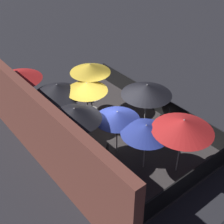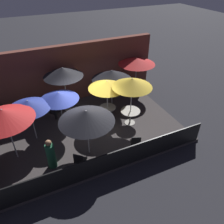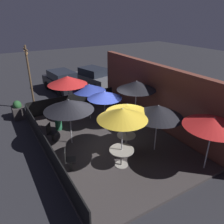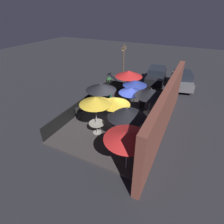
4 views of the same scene
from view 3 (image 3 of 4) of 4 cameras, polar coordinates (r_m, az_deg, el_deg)
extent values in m
plane|color=#26262B|center=(10.81, -1.34, -7.51)|extent=(60.00, 60.00, 0.00)
cube|color=#383333|center=(10.78, -1.35, -7.24)|extent=(8.73, 5.86, 0.12)
cube|color=brown|center=(11.77, 12.13, 3.79)|extent=(10.33, 0.36, 3.35)
cube|color=black|center=(9.65, -16.67, -8.84)|extent=(8.53, 0.05, 0.95)
cube|color=black|center=(14.08, -10.03, 2.73)|extent=(0.05, 5.66, 0.95)
cylinder|color=#B2B2B7|center=(9.49, 3.83, -4.00)|extent=(0.05, 0.05, 2.19)
cone|color=gold|center=(9.09, 3.99, 1.02)|extent=(1.83, 1.83, 0.38)
cylinder|color=#B2B2B7|center=(11.55, 6.18, 2.15)|extent=(0.05, 0.05, 2.49)
cone|color=black|center=(11.21, 6.42, 6.94)|extent=(2.02, 2.02, 0.46)
cylinder|color=#B2B2B7|center=(8.38, 2.60, -6.90)|extent=(0.05, 0.05, 2.50)
cone|color=gold|center=(7.89, 2.75, -0.46)|extent=(1.88, 1.88, 0.42)
cylinder|color=#B2B2B7|center=(11.36, -1.88, 0.58)|extent=(0.05, 0.05, 2.01)
cone|color=#283893|center=(11.05, -1.93, 4.52)|extent=(1.78, 1.78, 0.35)
cylinder|color=#B2B2B7|center=(9.58, 11.49, -4.24)|extent=(0.05, 0.05, 2.17)
cone|color=black|center=(9.22, 11.92, 0.28)|extent=(2.14, 2.14, 0.51)
cylinder|color=#B2B2B7|center=(9.05, 24.00, -7.67)|extent=(0.05, 0.05, 2.23)
cone|color=red|center=(8.63, 25.04, -2.40)|extent=(2.16, 2.16, 0.36)
cylinder|color=#B2B2B7|center=(12.37, -5.84, 2.66)|extent=(0.05, 0.05, 2.07)
cone|color=#283893|center=(12.09, -6.01, 6.38)|extent=(1.85, 1.85, 0.38)
cylinder|color=#B2B2B7|center=(10.09, -10.86, -2.62)|extent=(0.05, 0.05, 2.18)
cone|color=black|center=(9.73, -11.25, 1.83)|extent=(2.22, 2.22, 0.48)
cylinder|color=#B2B2B7|center=(12.81, -11.21, 3.95)|extent=(0.05, 0.05, 2.42)
cone|color=red|center=(12.51, -11.58, 8.13)|extent=(2.22, 2.22, 0.47)
cylinder|color=#9E998E|center=(10.05, 3.66, -9.43)|extent=(0.46, 0.46, 0.02)
cylinder|color=#9E998E|center=(9.87, 3.71, -7.85)|extent=(0.08, 0.08, 0.68)
cylinder|color=#9E998E|center=(9.68, 3.77, -6.07)|extent=(0.83, 0.83, 0.04)
cylinder|color=#9E998E|center=(12.07, 5.92, -3.27)|extent=(0.40, 0.40, 0.02)
cylinder|color=#9E998E|center=(11.92, 5.99, -1.83)|extent=(0.08, 0.08, 0.70)
cylinder|color=#9E998E|center=(11.76, 6.07, -0.22)|extent=(0.73, 0.73, 0.04)
cylinder|color=#9E998E|center=(9.09, 2.45, -13.58)|extent=(0.53, 0.53, 0.02)
cylinder|color=#9E998E|center=(8.88, 2.49, -11.85)|extent=(0.08, 0.08, 0.70)
cylinder|color=#9E998E|center=(8.67, 2.54, -9.88)|extent=(0.97, 0.97, 0.04)
cube|color=black|center=(8.87, -10.68, -13.43)|extent=(0.10, 0.10, 0.44)
cube|color=black|center=(8.73, -10.80, -12.18)|extent=(0.52, 0.52, 0.04)
cube|color=black|center=(8.60, -12.15, -10.95)|extent=(0.38, 0.18, 0.44)
cube|color=black|center=(10.82, -15.12, -6.36)|extent=(0.11, 0.11, 0.43)
cube|color=black|center=(10.71, -15.25, -5.29)|extent=(0.56, 0.56, 0.04)
cube|color=black|center=(10.67, -16.27, -4.06)|extent=(0.32, 0.29, 0.44)
cube|color=black|center=(12.24, 1.33, -1.67)|extent=(0.11, 0.11, 0.43)
cube|color=black|center=(12.14, 1.34, -0.68)|extent=(0.56, 0.56, 0.04)
cube|color=black|center=(12.09, 0.54, 0.48)|extent=(0.28, 0.33, 0.44)
cylinder|color=#236642|center=(11.66, -13.93, -1.96)|extent=(0.48, 0.48, 1.12)
sphere|color=#9E704C|center=(11.38, -14.28, 1.11)|extent=(0.24, 0.24, 0.24)
cube|color=#332D2D|center=(14.10, -23.23, -0.03)|extent=(0.93, 0.65, 0.69)
ellipsoid|color=#235128|center=(13.94, -23.53, 1.65)|extent=(0.60, 0.48, 0.54)
cylinder|color=brown|center=(14.55, -20.61, 8.15)|extent=(0.12, 0.12, 4.02)
cube|color=brown|center=(14.20, -21.68, 14.95)|extent=(1.10, 0.08, 0.08)
sphere|color=#F4B260|center=(14.67, -21.93, 14.59)|extent=(0.07, 0.07, 0.07)
sphere|color=#F4B260|center=(14.51, -21.75, 14.19)|extent=(0.07, 0.07, 0.07)
sphere|color=#F4B260|center=(14.33, -21.58, 13.92)|extent=(0.07, 0.07, 0.07)
sphere|color=#F4B260|center=(14.16, -21.44, 13.83)|extent=(0.07, 0.07, 0.07)
sphere|color=#F4B260|center=(13.97, -21.32, 13.92)|extent=(0.07, 0.07, 0.07)
sphere|color=#F4B260|center=(13.78, -21.22, 14.15)|extent=(0.07, 0.07, 0.07)
cube|color=black|center=(17.80, -12.86, 7.38)|extent=(4.31, 2.11, 0.70)
cube|color=#1E232D|center=(17.62, -13.05, 9.40)|extent=(2.43, 1.79, 0.60)
cylinder|color=black|center=(17.12, -8.48, 5.82)|extent=(0.65, 0.24, 0.64)
cylinder|color=black|center=(16.47, -13.42, 4.66)|extent=(0.65, 0.24, 0.64)
cylinder|color=black|center=(19.34, -12.18, 7.72)|extent=(0.65, 0.24, 0.64)
cylinder|color=black|center=(18.77, -16.65, 6.73)|extent=(0.65, 0.24, 0.64)
cube|color=#5B5B60|center=(18.48, -4.89, 8.54)|extent=(4.18, 2.57, 0.70)
cube|color=#1E232D|center=(18.31, -4.96, 10.50)|extent=(2.45, 2.03, 0.60)
cylinder|color=black|center=(18.23, -0.44, 7.26)|extent=(0.66, 0.33, 0.64)
cylinder|color=black|center=(17.20, -4.34, 6.12)|extent=(0.66, 0.33, 0.64)
cylinder|color=black|center=(19.97, -5.30, 8.70)|extent=(0.66, 0.33, 0.64)
cylinder|color=black|center=(19.03, -9.08, 7.70)|extent=(0.66, 0.33, 0.64)
camera|label=1|loc=(20.25, 4.04, 33.47)|focal=50.00mm
camera|label=2|loc=(11.19, -54.98, 21.21)|focal=35.00mm
camera|label=4|loc=(8.92, 74.33, 15.75)|focal=28.00mm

